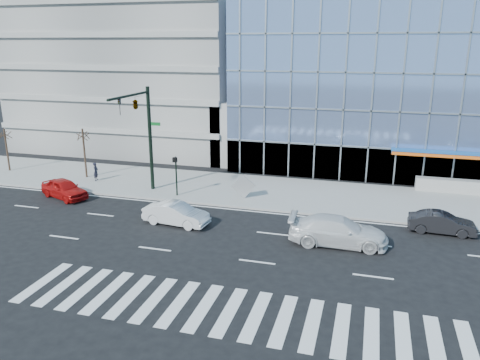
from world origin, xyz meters
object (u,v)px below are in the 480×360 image
Objects in this scene: street_tree_far at (5,134)px; white_suv at (338,231)px; pedestrian at (96,172)px; tilted_panel at (244,186)px; dark_sedan at (442,223)px; traffic_signal at (140,116)px; ped_signal_post at (176,170)px; red_sedan at (64,189)px; street_tree_near at (83,136)px; white_sedan at (176,214)px.

street_tree_far is 0.68× the size of white_suv.
pedestrian is 1.19× the size of tilted_panel.
street_tree_far reaches higher than dark_sedan.
traffic_signal is 16.65m from white_suv.
tilted_panel is (5.04, 0.80, -1.08)m from ped_signal_post.
tilted_panel is at bearing 8.85° from traffic_signal.
red_sedan is 4.32m from pedestrian.
traffic_signal is at bearing -22.71° from street_tree_near.
tilted_panel is at bearing 9.01° from ped_signal_post.
street_tree_far reaches higher than ped_signal_post.
white_suv is (14.94, -5.03, -5.34)m from traffic_signal.
ped_signal_post is 8.40m from pedestrian.
traffic_signal is at bearing -178.39° from tilted_panel.
ped_signal_post reaches higher than tilted_panel.
street_tree_near is at bearing 54.43° from pedestrian.
pedestrian is (1.40, -0.69, -2.86)m from street_tree_near.
traffic_signal is 21.71m from dark_sedan.
white_suv is at bearing -18.62° from traffic_signal.
white_sedan is (4.67, -4.72, -5.45)m from traffic_signal.
ped_signal_post is 1.94× the size of pedestrian.
red_sedan is at bearing -159.60° from traffic_signal.
street_tree_far is at bearing 74.94° from white_sedan.
traffic_signal reaches higher than white_suv.
street_tree_far is at bearing 180.00° from street_tree_near.
white_suv reaches higher than red_sedan.
traffic_signal is at bearing -120.98° from pedestrian.
red_sedan is (-5.58, -2.07, -5.44)m from traffic_signal.
red_sedan is (-20.52, 2.96, -0.10)m from white_suv.
white_sedan is at bearing -66.90° from ped_signal_post.
pedestrian reaches higher than dark_sedan.
ped_signal_post is at bearing -178.23° from tilted_panel.
ped_signal_post reaches higher than dark_sedan.
street_tree_far is 11.01m from red_sedan.
tilted_panel is at bearing -19.78° from white_sedan.
ped_signal_post is 2.31× the size of tilted_panel.
white_sedan is at bearing -133.31° from pedestrian.
street_tree_far is at bearing 83.69° from red_sedan.
traffic_signal is at bearing -47.93° from red_sedan.
ped_signal_post is 18.61m from dark_sedan.
red_sedan is at bearing -27.98° from street_tree_far.
street_tree_near is at bearing 83.03° from dark_sedan.
red_sedan is at bearing -163.13° from ped_signal_post.
pedestrian is at bearing 62.08° from white_sedan.
white_sedan is at bearing -82.78° from red_sedan.
dark_sedan is at bearing -7.14° from street_tree_far.
white_suv is at bearing -85.59° from white_sedan.
ped_signal_post is at bearing -8.31° from street_tree_far.
white_suv is (29.94, -7.96, -2.62)m from street_tree_far.
street_tree_near is 0.75× the size of white_suv.
white_suv is at bearing -23.49° from ped_signal_post.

